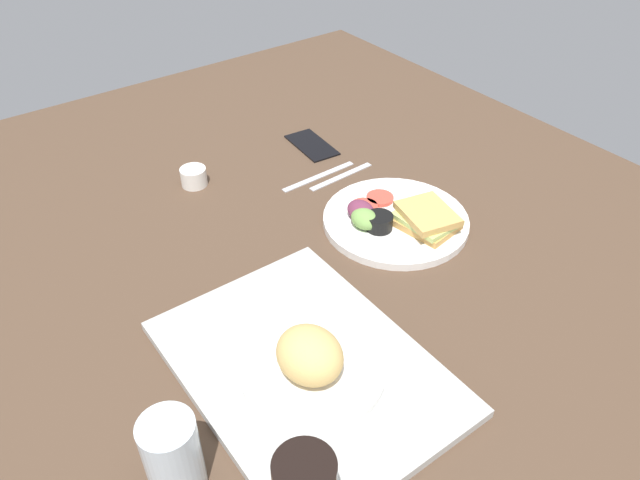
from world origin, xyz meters
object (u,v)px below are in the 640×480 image
object	(u,v)px
serving_tray	(305,367)
bread_plate_near	(311,362)
fork	(341,176)
cell_phone	(312,144)
knife	(319,176)
espresso_cup	(194,177)
drinking_glass	(173,456)
plate_with_salad	(397,219)

from	to	relation	value
serving_tray	bread_plate_near	bearing A→B (deg)	168.27
fork	cell_phone	size ratio (longest dim) A/B	1.18
knife	cell_phone	world-z (taller)	cell_phone
cell_phone	serving_tray	bearing A→B (deg)	148.17
espresso_cup	drinking_glass	bearing A→B (deg)	151.02
knife	bread_plate_near	bearing A→B (deg)	51.44
serving_tray	espresso_cup	bearing A→B (deg)	-10.63
drinking_glass	espresso_cup	bearing A→B (deg)	-28.98
cell_phone	knife	bearing A→B (deg)	155.38
fork	knife	xyz separation A→B (cm)	(3.00, 4.00, 0.00)
bread_plate_near	drinking_glass	xyz separation A→B (cm)	(-3.05, 23.07, 1.67)
serving_tray	knife	size ratio (longest dim) A/B	2.37
plate_with_salad	espresso_cup	bearing A→B (deg)	33.91
plate_with_salad	fork	xyz separation A→B (cm)	(20.66, -2.41, -1.44)
plate_with_salad	drinking_glass	bearing A→B (deg)	112.27
plate_with_salad	drinking_glass	distance (cm)	64.14
serving_tray	plate_with_salad	distance (cm)	40.37
plate_with_salad	fork	bearing A→B (deg)	-6.66
bread_plate_near	fork	distance (cm)	57.06
fork	knife	distance (cm)	5.00
plate_with_salad	drinking_glass	world-z (taller)	drinking_glass
espresso_cup	knife	world-z (taller)	espresso_cup
espresso_cup	knife	bearing A→B (deg)	-120.19
fork	serving_tray	bearing A→B (deg)	43.82
plate_with_salad	cell_phone	xyz separation A→B (cm)	(35.81, -5.32, -1.29)
serving_tray	fork	world-z (taller)	serving_tray
knife	cell_phone	bearing A→B (deg)	-120.58
serving_tray	drinking_glass	xyz separation A→B (cm)	(-5.35, 23.55, 5.39)
serving_tray	fork	bearing A→B (deg)	-43.90
drinking_glass	knife	bearing A→B (deg)	-50.26
plate_with_salad	bread_plate_near	bearing A→B (deg)	120.40
fork	cell_phone	distance (cm)	15.43
bread_plate_near	plate_with_salad	distance (cm)	41.99
drinking_glass	fork	xyz separation A→B (cm)	(44.90, -61.62, -5.94)
bread_plate_near	espresso_cup	distance (cm)	59.62
cell_phone	fork	bearing A→B (deg)	174.13
bread_plate_near	drinking_glass	world-z (taller)	drinking_glass
drinking_glass	cell_phone	bearing A→B (deg)	-47.06
knife	cell_phone	size ratio (longest dim) A/B	1.32
bread_plate_near	cell_phone	size ratio (longest dim) A/B	1.50
bread_plate_near	knife	bearing A→B (deg)	-37.60
knife	fork	bearing A→B (deg)	142.17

